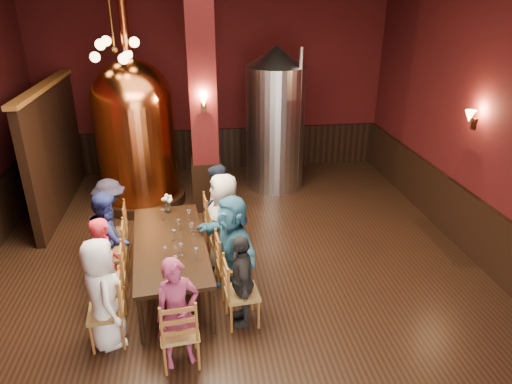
{
  "coord_description": "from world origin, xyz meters",
  "views": [
    {
      "loc": [
        -0.48,
        -5.68,
        4.06
      ],
      "look_at": [
        0.34,
        0.2,
        1.42
      ],
      "focal_mm": 32.0,
      "sensor_mm": 36.0,
      "label": 1
    }
  ],
  "objects": [
    {
      "name": "person_7",
      "position": [
        -0.17,
        1.17,
        0.74
      ],
      "size": [
        0.52,
        0.79,
        1.48
      ],
      "primitive_type": "imported",
      "rotation": [
        0.0,
        0.0,
        4.46
      ],
      "color": "black",
      "rests_on": "ground"
    },
    {
      "name": "person_8",
      "position": [
        -0.79,
        -1.44,
        0.7
      ],
      "size": [
        0.59,
        0.47,
        1.41
      ],
      "primitive_type": "imported",
      "rotation": [
        0.0,
        0.0,
        6.57
      ],
      "color": "#8B2E52",
      "rests_on": "ground"
    },
    {
      "name": "rose_vase",
      "position": [
        -0.99,
        1.1,
        0.95
      ],
      "size": [
        0.18,
        0.18,
        0.3
      ],
      "color": "white",
      "rests_on": "dining_table"
    },
    {
      "name": "wine_glass_3",
      "position": [
        -0.82,
        -0.57,
        0.83
      ],
      "size": [
        0.07,
        0.07,
        0.17
      ],
      "primitive_type": null,
      "color": "white",
      "rests_on": "dining_table"
    },
    {
      "name": "wine_glass_7",
      "position": [
        -1.05,
        0.83,
        0.83
      ],
      "size": [
        0.07,
        0.07,
        0.17
      ],
      "primitive_type": null,
      "color": "white",
      "rests_on": "dining_table"
    },
    {
      "name": "chair_3",
      "position": [
        -1.87,
        1.02,
        0.46
      ],
      "size": [
        0.5,
        0.5,
        0.92
      ],
      "primitive_type": null,
      "rotation": [
        0.0,
        0.0,
        -1.48
      ],
      "color": "brown",
      "rests_on": "ground"
    },
    {
      "name": "chair_8",
      "position": [
        -0.79,
        -1.44,
        0.46
      ],
      "size": [
        0.5,
        0.5,
        0.92
      ],
      "primitive_type": null,
      "rotation": [
        0.0,
        0.0,
        3.23
      ],
      "color": "brown",
      "rests_on": "ground"
    },
    {
      "name": "wainscot_right",
      "position": [
        3.96,
        0.0,
        0.5
      ],
      "size": [
        0.08,
        9.9,
        1.0
      ],
      "primitive_type": "cube",
      "color": "black",
      "rests_on": "ground"
    },
    {
      "name": "chair_4",
      "position": [
        0.01,
        -0.82,
        0.46
      ],
      "size": [
        0.5,
        0.5,
        0.92
      ],
      "primitive_type": null,
      "rotation": [
        0.0,
        0.0,
        1.66
      ],
      "color": "brown",
      "rests_on": "ground"
    },
    {
      "name": "person_3",
      "position": [
        -1.87,
        1.02,
        0.7
      ],
      "size": [
        0.79,
        1.02,
        1.39
      ],
      "primitive_type": "imported",
      "rotation": [
        0.0,
        0.0,
        1.92
      ],
      "color": "black",
      "rests_on": "ground"
    },
    {
      "name": "person_6",
      "position": [
        -0.11,
        0.51,
        0.8
      ],
      "size": [
        0.58,
        0.83,
        1.59
      ],
      "primitive_type": "imported",
      "rotation": [
        0.0,
        0.0,
        4.82
      ],
      "color": "silver",
      "rests_on": "ground"
    },
    {
      "name": "column",
      "position": [
        -0.3,
        2.8,
        2.25
      ],
      "size": [
        0.58,
        0.58,
        4.5
      ],
      "primitive_type": "cube",
      "color": "#400D0E",
      "rests_on": "ground"
    },
    {
      "name": "wine_glass_8",
      "position": [
        -0.55,
        -0.4,
        0.83
      ],
      "size": [
        0.07,
        0.07,
        0.17
      ],
      "primitive_type": null,
      "color": "white",
      "rests_on": "dining_table"
    },
    {
      "name": "wainscot_back",
      "position": [
        0.0,
        4.96,
        0.5
      ],
      "size": [
        7.9,
        0.08,
        1.0
      ],
      "primitive_type": "cube",
      "color": "black",
      "rests_on": "ground"
    },
    {
      "name": "wine_glass_9",
      "position": [
        -0.65,
        0.78,
        0.83
      ],
      "size": [
        0.07,
        0.07,
        0.17
      ],
      "primitive_type": null,
      "color": "white",
      "rests_on": "dining_table"
    },
    {
      "name": "sconce_wall",
      "position": [
        3.9,
        0.8,
        2.2
      ],
      "size": [
        0.2,
        0.2,
        0.36
      ],
      "primitive_type": null,
      "rotation": [
        0.0,
        0.0,
        1.57
      ],
      "color": "black",
      "rests_on": "room"
    },
    {
      "name": "chair_6",
      "position": [
        -0.11,
        0.51,
        0.46
      ],
      "size": [
        0.5,
        0.5,
        0.92
      ],
      "primitive_type": null,
      "rotation": [
        0.0,
        0.0,
        1.66
      ],
      "color": "brown",
      "rests_on": "ground"
    },
    {
      "name": "wine_glass_4",
      "position": [
        -0.83,
        -0.73,
        0.83
      ],
      "size": [
        0.07,
        0.07,
        0.17
      ],
      "primitive_type": null,
      "color": "white",
      "rests_on": "dining_table"
    },
    {
      "name": "chair_1",
      "position": [
        -1.74,
        -0.31,
        0.46
      ],
      "size": [
        0.5,
        0.5,
        0.92
      ],
      "primitive_type": null,
      "rotation": [
        0.0,
        0.0,
        -1.48
      ],
      "color": "brown",
      "rests_on": "ground"
    },
    {
      "name": "chair_2",
      "position": [
        -1.81,
        0.35,
        0.46
      ],
      "size": [
        0.5,
        0.5,
        0.92
      ],
      "primitive_type": null,
      "rotation": [
        0.0,
        0.0,
        -1.48
      ],
      "color": "brown",
      "rests_on": "ground"
    },
    {
      "name": "wine_glass_0",
      "position": [
        -0.86,
        0.15,
        0.83
      ],
      "size": [
        0.07,
        0.07,
        0.17
      ],
      "primitive_type": null,
      "color": "white",
      "rests_on": "dining_table"
    },
    {
      "name": "person_0",
      "position": [
        -1.68,
        -0.97,
        0.73
      ],
      "size": [
        0.67,
        0.82,
        1.45
      ],
      "primitive_type": "imported",
      "rotation": [
        0.0,
        0.0,
        1.91
      ],
      "color": "white",
      "rests_on": "ground"
    },
    {
      "name": "partition",
      "position": [
        -3.2,
        3.2,
        1.2
      ],
      "size": [
        0.22,
        3.5,
        2.4
      ],
      "primitive_type": "cube",
      "color": "black",
      "rests_on": "ground"
    },
    {
      "name": "room",
      "position": [
        0.0,
        0.0,
        2.25
      ],
      "size": [
        10.0,
        10.02,
        4.5
      ],
      "color": "black",
      "rests_on": "ground"
    },
    {
      "name": "chair_7",
      "position": [
        -0.17,
        1.17,
        0.46
      ],
      "size": [
        0.5,
        0.5,
        0.92
      ],
      "primitive_type": null,
      "rotation": [
        0.0,
        0.0,
        1.66
      ],
      "color": "brown",
      "rests_on": "ground"
    },
    {
      "name": "wine_glass_2",
      "position": [
        -0.61,
        0.33,
        0.83
      ],
      "size": [
        0.07,
        0.07,
        0.17
      ],
      "primitive_type": null,
      "color": "white",
      "rests_on": "dining_table"
    },
    {
      "name": "person_4",
      "position": [
        0.01,
        -0.82,
        0.65
      ],
      "size": [
        0.32,
        0.76,
        1.3
      ],
      "primitive_type": "imported",
      "rotation": [
        0.0,
        0.0,
        4.71
      ],
      "color": "black",
      "rests_on": "ground"
    },
    {
      "name": "person_5",
      "position": [
        -0.05,
        -0.15,
        0.77
      ],
      "size": [
        1.03,
        1.48,
        1.53
      ],
      "primitive_type": "imported",
      "rotation": [
        0.0,
        0.0,
        5.17
      ],
      "color": "teal",
      "rests_on": "ground"
    },
    {
      "name": "chair_5",
      "position": [
        -0.05,
        -0.15,
        0.46
      ],
      "size": [
        0.5,
        0.5,
        0.92
      ],
      "primitive_type": null,
      "rotation": [
        0.0,
        0.0,
        1.66
      ],
      "color": "brown",
      "rests_on": "ground"
    },
    {
      "name": "wine_glass_1",
      "position": [
        -0.96,
        -0.31,
        0.83
      ],
      "size": [
        0.07,
        0.07,
        0.17
      ],
      "primitive_type": null,
      "color": "white",
      "rests_on": "dining_table"
    },
    {
      "name": "wine_glass_6",
      "position": [
        -0.76,
        -0.26,
        0.83
      ],
      "size": [
        0.07,
        0.07,
        0.17
      ],
      "primitive_type": null,
      "color": "white",
      "rests_on": "dining_table"
    },
    {
      "name": "person_1",
      "position": [
        -1.74,
        -0.31,
        0.71
      ],
      "size": [
        0.53,
        0.61,
        1.41
      ],
      "primitive_type": "imported",
      "rotation": [
        0.0,
        0.0,
        2.04
      ],
      "color": "red",
      "rests_on": "ground"
    },
    {
      "name": "pendant_cluster",
      "position": [
        -1.8,
        2.9,
        3.1
      ],
      "size": [
        0.9,
        0.9,
        1.7
      ],
      "primitive_type": null,
      "color": "#A57226",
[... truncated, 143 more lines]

